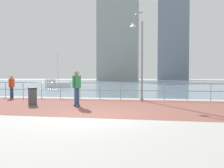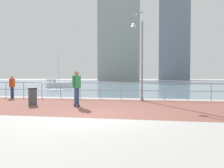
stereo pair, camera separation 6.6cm
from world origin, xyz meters
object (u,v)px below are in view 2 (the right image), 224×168
at_px(skateboarder, 77,85).
at_px(sailboat_gray, 58,84).
at_px(lamppost, 140,52).
at_px(trash_bin, 33,96).
at_px(bystander, 12,85).

height_order(skateboarder, sailboat_gray, sailboat_gray).
xyz_separation_m(lamppost, trash_bin, (-5.45, -3.10, -2.58)).
xyz_separation_m(skateboarder, sailboat_gray, (-9.28, 18.83, -0.62)).
bearing_deg(bystander, sailboat_gray, 102.23).
bearing_deg(skateboarder, bystander, 149.65).
height_order(lamppost, sailboat_gray, lamppost).
bearing_deg(lamppost, sailboat_gray, 128.12).
relative_size(bystander, sailboat_gray, 0.32).
height_order(bystander, trash_bin, bystander).
bearing_deg(trash_bin, sailboat_gray, 109.98).
bearing_deg(skateboarder, trash_bin, 177.05).
distance_m(skateboarder, sailboat_gray, 21.00).
relative_size(lamppost, skateboarder, 3.08).
bearing_deg(sailboat_gray, lamppost, -51.88).
height_order(lamppost, trash_bin, lamppost).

